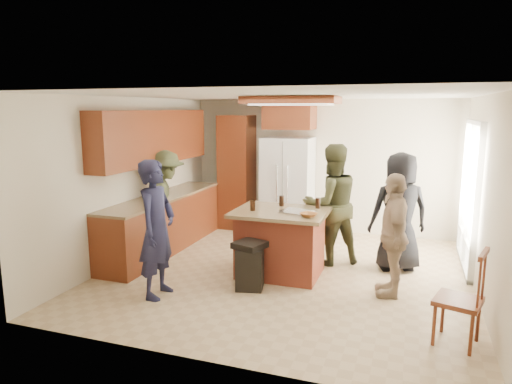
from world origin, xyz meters
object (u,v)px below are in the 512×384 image
(person_counter, at_px, (166,202))
(spindle_chair, at_px, (460,301))
(person_behind_left, at_px, (331,204))
(refrigerator, at_px, (288,186))
(kitchen_island, at_px, (281,242))
(person_behind_right, at_px, (399,212))
(trash_bin, at_px, (250,265))
(person_side_right, at_px, (393,235))
(person_front_left, at_px, (157,229))

(person_counter, bearing_deg, spindle_chair, -130.42)
(person_behind_left, xyz_separation_m, refrigerator, (-1.07, 1.46, -0.01))
(kitchen_island, bearing_deg, person_behind_left, 51.72)
(person_behind_right, height_order, trash_bin, person_behind_right)
(person_behind_left, distance_m, kitchen_island, 1.03)
(person_side_right, distance_m, trash_bin, 1.85)
(person_counter, height_order, refrigerator, refrigerator)
(person_behind_left, height_order, person_side_right, person_behind_left)
(kitchen_island, xyz_separation_m, spindle_chair, (2.22, -1.31, -0.02))
(person_front_left, distance_m, person_behind_right, 3.42)
(person_behind_left, bearing_deg, person_side_right, 100.19)
(person_front_left, height_order, person_counter, person_front_left)
(person_front_left, bearing_deg, person_side_right, -72.42)
(person_front_left, distance_m, trash_bin, 1.29)
(person_front_left, relative_size, refrigerator, 0.96)
(person_behind_left, xyz_separation_m, kitchen_island, (-0.58, -0.73, -0.43))
(person_counter, xyz_separation_m, kitchen_island, (2.04, -0.39, -0.36))
(person_front_left, distance_m, person_counter, 1.79)
(refrigerator, distance_m, trash_bin, 2.89)
(person_side_right, height_order, trash_bin, person_side_right)
(person_front_left, relative_size, trash_bin, 2.74)
(person_side_right, relative_size, trash_bin, 2.47)
(person_behind_left, bearing_deg, trash_bin, 25.25)
(person_front_left, height_order, spindle_chair, person_front_left)
(person_front_left, bearing_deg, kitchen_island, -47.54)
(kitchen_island, distance_m, trash_bin, 0.69)
(person_counter, bearing_deg, refrigerator, -59.30)
(person_behind_left, height_order, person_behind_right, person_behind_left)
(person_behind_left, xyz_separation_m, trash_bin, (-0.81, -1.36, -0.59))
(person_side_right, distance_m, refrigerator, 3.16)
(refrigerator, distance_m, spindle_chair, 4.45)
(person_behind_left, bearing_deg, spindle_chair, 94.86)
(person_counter, height_order, kitchen_island, person_counter)
(person_behind_right, bearing_deg, kitchen_island, 4.68)
(person_front_left, height_order, kitchen_island, person_front_left)
(person_side_right, height_order, spindle_chair, person_side_right)
(person_front_left, bearing_deg, person_counter, 24.65)
(person_behind_right, relative_size, person_counter, 1.03)
(spindle_chair, bearing_deg, trash_bin, 164.48)
(person_front_left, height_order, trash_bin, person_front_left)
(person_front_left, distance_m, kitchen_island, 1.78)
(person_front_left, distance_m, person_side_right, 2.93)
(trash_bin, bearing_deg, person_behind_left, 59.20)
(person_front_left, xyz_separation_m, spindle_chair, (3.46, -0.10, -0.41))
(kitchen_island, xyz_separation_m, trash_bin, (-0.23, -0.63, -0.16))
(person_side_right, xyz_separation_m, trash_bin, (-1.75, -0.39, -0.46))
(person_side_right, relative_size, spindle_chair, 1.56)
(person_behind_right, height_order, spindle_chair, person_behind_right)
(refrigerator, bearing_deg, kitchen_island, -77.31)
(person_front_left, distance_m, refrigerator, 3.49)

